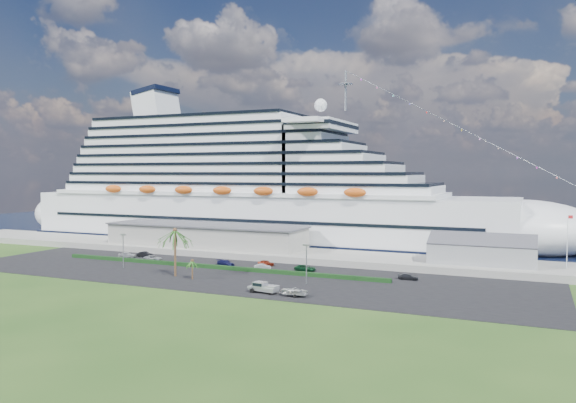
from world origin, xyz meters
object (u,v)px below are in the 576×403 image
at_px(cruise_ship, 253,192).
at_px(boat_trailer, 295,291).
at_px(pickup_truck, 263,287).
at_px(parked_car_3, 226,263).

height_order(cruise_ship, boat_trailer, cruise_ship).
relative_size(cruise_ship, pickup_truck, 30.90).
height_order(pickup_truck, boat_trailer, pickup_truck).
distance_m(parked_car_3, pickup_truck, 32.83).
xyz_separation_m(cruise_ship, boat_trailer, (44.08, -68.18, -15.47)).
bearing_deg(cruise_ship, pickup_truck, -61.15).
bearing_deg(pickup_truck, cruise_ship, 118.85).
xyz_separation_m(cruise_ship, pickup_truck, (37.17, -67.47, -15.43)).
bearing_deg(cruise_ship, boat_trailer, -57.11).
relative_size(parked_car_3, boat_trailer, 0.87).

